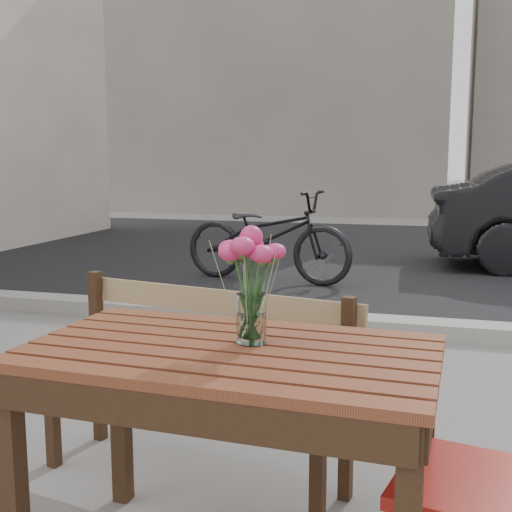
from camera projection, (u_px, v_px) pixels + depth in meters
The scene contains 7 objects.
street at pixel (356, 277), 6.78m from camera, with size 30.00×8.12×0.12m.
backdrop_buildings at pixel (415, 59), 15.09m from camera, with size 15.50×4.00×8.00m.
main_table at pixel (230, 386), 1.88m from camera, with size 1.21×0.74×0.73m.
main_bench at pixel (201, 359), 2.55m from camera, with size 1.33×0.61×0.80m.
red_chair at pixel (511, 471), 1.64m from camera, with size 0.48×0.48×0.82m.
main_vase at pixel (251, 271), 1.87m from camera, with size 0.19×0.19×0.35m.
bicycle at pixel (267, 236), 6.66m from camera, with size 0.64×1.83×0.96m, color black.
Camera 1 is at (0.79, -1.64, 1.27)m, focal length 45.00 mm.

